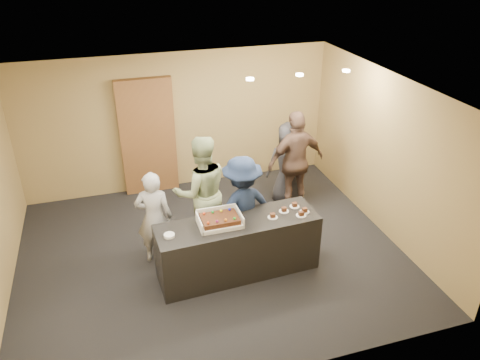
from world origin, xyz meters
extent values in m
plane|color=black|center=(0.00, 0.00, 0.00)|extent=(6.00, 6.00, 0.00)
plane|color=white|center=(0.00, 0.00, 2.70)|extent=(6.00, 6.00, 0.00)
cube|color=#A3874F|center=(0.00, 2.50, 1.35)|extent=(6.00, 0.04, 2.70)
cube|color=#A3874F|center=(0.00, -2.50, 1.35)|extent=(6.00, 0.04, 2.70)
cube|color=#A3874F|center=(3.00, 0.00, 1.35)|extent=(0.04, 5.00, 2.70)
cube|color=black|center=(0.29, -0.56, 0.45)|extent=(2.43, 0.82, 0.90)
cube|color=brown|center=(-0.61, 2.41, 1.14)|extent=(1.04, 0.15, 2.28)
cube|color=white|center=(0.02, -0.56, 0.93)|extent=(0.60, 0.42, 0.06)
cube|color=white|center=(-0.28, -0.56, 0.98)|extent=(0.02, 0.42, 0.16)
cube|color=white|center=(0.31, -0.56, 0.98)|extent=(0.02, 0.42, 0.16)
cube|color=white|center=(0.02, -0.35, 0.99)|extent=(0.60, 0.02, 0.18)
cube|color=#38190C|center=(0.02, -0.56, 0.99)|extent=(0.52, 0.36, 0.07)
sphere|color=#EC441B|center=(-0.18, -0.43, 1.05)|extent=(0.04, 0.04, 0.04)
sphere|color=#18922C|center=(-0.06, -0.43, 1.05)|extent=(0.04, 0.04, 0.04)
sphere|color=#FBF71A|center=(0.07, -0.43, 1.05)|extent=(0.04, 0.04, 0.04)
sphere|color=#181CD3|center=(0.20, -0.43, 1.05)|extent=(0.04, 0.04, 0.04)
sphere|color=#FF4E15|center=(-0.18, -0.69, 1.05)|extent=(0.04, 0.04, 0.04)
sphere|color=#A7237A|center=(-0.06, -0.69, 1.05)|extent=(0.04, 0.04, 0.04)
sphere|color=orange|center=(0.07, -0.69, 1.05)|extent=(0.04, 0.04, 0.04)
sphere|color=green|center=(0.20, -0.69, 1.05)|extent=(0.04, 0.04, 0.04)
cylinder|color=white|center=(-0.73, -0.64, 0.92)|extent=(0.15, 0.15, 0.04)
cylinder|color=white|center=(0.81, -0.60, 0.90)|extent=(0.15, 0.15, 0.01)
cube|color=#38190C|center=(0.81, -0.60, 0.94)|extent=(0.07, 0.06, 0.06)
cylinder|color=white|center=(1.03, -0.49, 0.90)|extent=(0.15, 0.15, 0.01)
cube|color=#38190C|center=(1.03, -0.49, 0.94)|extent=(0.07, 0.06, 0.06)
cylinder|color=white|center=(1.22, -0.68, 0.90)|extent=(0.15, 0.15, 0.01)
cube|color=#38190C|center=(1.22, -0.68, 0.94)|extent=(0.07, 0.06, 0.06)
cylinder|color=white|center=(1.23, -0.41, 0.90)|extent=(0.15, 0.15, 0.01)
cube|color=#38190C|center=(1.23, -0.41, 0.94)|extent=(0.07, 0.06, 0.06)
cylinder|color=white|center=(1.31, -0.60, 0.90)|extent=(0.15, 0.15, 0.01)
cube|color=#38190C|center=(1.31, -0.60, 0.94)|extent=(0.07, 0.06, 0.06)
imported|color=#A8A9AE|center=(-0.84, 0.11, 0.77)|extent=(0.63, 0.49, 1.54)
imported|color=#99AA7A|center=(-0.04, 0.37, 0.95)|extent=(0.95, 0.75, 1.90)
imported|color=#172442|center=(0.49, -0.11, 0.84)|extent=(1.20, 0.85, 1.69)
imported|color=brown|center=(1.83, 0.95, 0.95)|extent=(1.17, 0.61, 1.90)
imported|color=#29292E|center=(1.79, 1.22, 0.79)|extent=(0.80, 0.55, 1.59)
cylinder|color=#FFEAC6|center=(0.80, 0.50, 2.67)|extent=(0.12, 0.12, 0.03)
cylinder|color=#FFEAC6|center=(1.60, 0.50, 2.67)|extent=(0.12, 0.12, 0.03)
cylinder|color=#FFEAC6|center=(2.40, 0.50, 2.67)|extent=(0.12, 0.12, 0.03)
camera|label=1|loc=(-1.36, -6.01, 4.60)|focal=35.00mm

